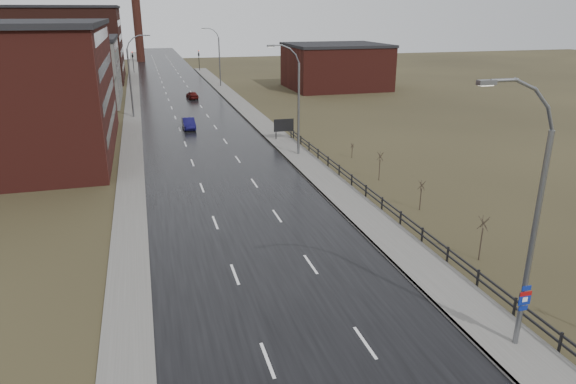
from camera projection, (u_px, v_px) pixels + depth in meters
road at (192, 117)px, 73.73m from camera, size 14.00×300.00×0.06m
sidewalk_right at (299, 157)px, 53.23m from camera, size 3.20×180.00×0.18m
curb_right at (285, 158)px, 52.84m from camera, size 0.16×180.00×0.18m
sidewalk_left at (132, 120)px, 71.62m from camera, size 2.40×260.00×0.12m
warehouse_mid at (67, 70)px, 83.71m from camera, size 16.32×20.40×10.50m
warehouse_far at (57, 44)px, 108.82m from camera, size 26.52×24.48×15.50m
building_right at (336, 66)px, 100.04m from camera, size 18.36×16.32×8.50m
smokestack at (136, 7)px, 148.71m from camera, size 2.70×2.70×30.70m
streetlight_main at (529, 224)px, 21.25m from camera, size 3.91×0.29×12.11m
streetlight_right_mid at (296, 100)px, 52.19m from camera, size 3.36×0.28×11.35m
streetlight_left at (132, 76)px, 71.64m from camera, size 3.36×0.28×11.35m
streetlight_right_far at (218, 57)px, 101.19m from camera, size 3.36×0.28×11.35m
guardrail at (386, 205)px, 38.31m from camera, size 0.10×53.05×1.10m
shrub_c at (482, 237)px, 30.92m from camera, size 0.67×0.71×2.85m
shrub_d at (421, 195)px, 38.88m from camera, size 0.56×0.59×2.35m
shrub_e at (380, 165)px, 45.76m from camera, size 0.62×0.65×2.61m
shrub_f at (352, 150)px, 52.97m from camera, size 0.38×0.39×1.55m
billboard at (284, 126)px, 60.05m from camera, size 2.40×0.17×2.52m
traffic_light_left at (132, 54)px, 124.60m from camera, size 0.58×2.73×5.30m
traffic_light_right at (199, 52)px, 128.70m from camera, size 0.58×2.73×5.30m
car_near at (189, 124)px, 65.98m from camera, size 1.50×4.26×1.40m
car_far at (192, 95)px, 88.55m from camera, size 2.03×4.06×1.33m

